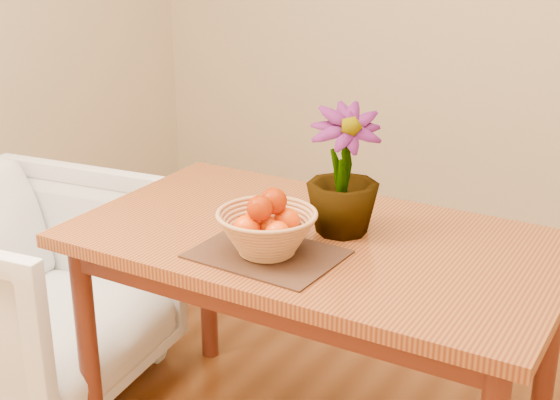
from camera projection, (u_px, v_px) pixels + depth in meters
The scene contains 6 objects.
table at pixel (316, 263), 2.26m from camera, with size 1.40×0.80×0.75m.
placemat at pixel (267, 254), 2.10m from camera, with size 0.38×0.29×0.01m, color #3E2416.
wicker_basket at pixel (267, 234), 2.08m from camera, with size 0.27×0.27×0.11m.
orange_pile at pixel (267, 215), 2.06m from camera, with size 0.17×0.17×0.13m.
potted_plant at pixel (343, 171), 2.19m from camera, with size 0.21×0.21×0.37m, color #174112.
armchair at pixel (29, 282), 2.70m from camera, with size 0.80×0.75×0.82m, color #806959.
Camera 1 is at (0.94, -1.53, 1.62)m, focal length 50.00 mm.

